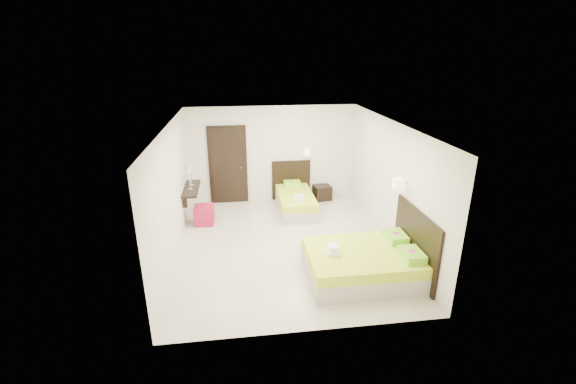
{
  "coord_description": "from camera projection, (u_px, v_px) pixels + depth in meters",
  "views": [
    {
      "loc": [
        -0.94,
        -7.34,
        3.93
      ],
      "look_at": [
        0.1,
        0.3,
        1.1
      ],
      "focal_mm": 24.0,
      "sensor_mm": 36.0,
      "label": 1
    }
  ],
  "objects": [
    {
      "name": "floor",
      "position": [
        285.0,
        245.0,
        8.3
      ],
      "size": [
        5.5,
        5.5,
        0.0
      ],
      "primitive_type": "plane",
      "color": "beige",
      "rests_on": "ground"
    },
    {
      "name": "console_shelf",
      "position": [
        191.0,
        189.0,
        9.25
      ],
      "size": [
        0.35,
        1.2,
        0.78
      ],
      "color": "black",
      "rests_on": "ground"
    },
    {
      "name": "bed_single",
      "position": [
        295.0,
        200.0,
        10.08
      ],
      "size": [
        1.07,
        1.78,
        1.47
      ],
      "color": "#BCB3A1",
      "rests_on": "ground"
    },
    {
      "name": "nightstand",
      "position": [
        322.0,
        192.0,
        10.78
      ],
      "size": [
        0.52,
        0.48,
        0.41
      ],
      "primitive_type": "cube",
      "rotation": [
        0.0,
        0.0,
        0.16
      ],
      "color": "black",
      "rests_on": "ground"
    },
    {
      "name": "bed_double",
      "position": [
        366.0,
        262.0,
        7.04
      ],
      "size": [
        2.02,
        1.72,
        1.67
      ],
      "color": "#BCB3A1",
      "rests_on": "ground"
    },
    {
      "name": "door",
      "position": [
        228.0,
        165.0,
        10.3
      ],
      "size": [
        1.02,
        0.15,
        2.14
      ],
      "color": "black",
      "rests_on": "ground"
    },
    {
      "name": "ottoman",
      "position": [
        204.0,
        215.0,
        9.25
      ],
      "size": [
        0.46,
        0.46,
        0.45
      ],
      "primitive_type": "cube",
      "rotation": [
        0.0,
        0.0,
        -0.03
      ],
      "color": "maroon",
      "rests_on": "ground"
    }
  ]
}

